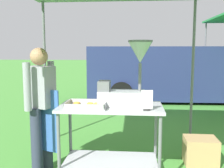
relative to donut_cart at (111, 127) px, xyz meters
The scene contains 8 objects.
ground_plane 5.03m from the donut_cart, 91.63° to the left, with size 70.00×70.00×0.00m, color #478E38.
donut_cart is the anchor object (origin of this frame).
donut_tray 0.42m from the donut_cart, 153.99° to the right, with size 0.47×0.34×0.07m.
donut_fryer 0.62m from the donut_cart, ahead, with size 0.64×0.29×0.78m.
menu_sign 0.60m from the donut_cart, 27.44° to the right, with size 0.13×0.05×0.23m.
vendor 0.94m from the donut_cart, behind, with size 0.46×0.53×1.61m.
supply_crate 1.38m from the donut_cart, 21.31° to the left, with size 0.44×0.36×0.37m.
van_navy 5.53m from the donut_cart, 73.95° to the left, with size 5.35×2.22×1.69m.
Camera 1 is at (0.42, -2.07, 1.57)m, focal length 41.60 mm.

